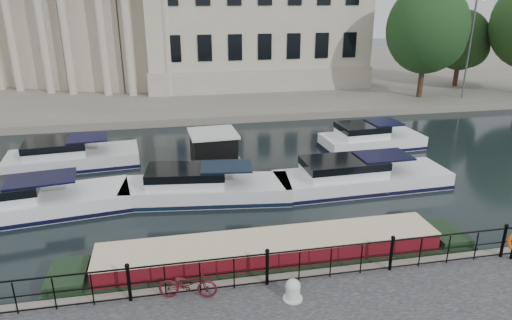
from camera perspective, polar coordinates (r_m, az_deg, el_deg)
The scene contains 11 objects.
ground_plane at distance 16.43m, azimuth -0.37°, elevation -12.38°, with size 160.00×160.00×0.00m, color black.
far_bank at distance 53.39m, azimuth -8.39°, elevation 10.57°, with size 120.00×42.00×0.55m, color #6B665B.
railing at distance 13.93m, azimuth 1.40°, elevation -13.06°, with size 24.14×0.14×1.22m.
civic_building at distance 48.41m, azimuth -9.74°, elevation 17.61°, with size 53.55×31.84×16.85m.
lamp_posts at distance 44.86m, azimuth 29.24°, elevation 12.40°, with size 8.24×1.55×8.07m.
bicycle at distance 13.67m, azimuth -8.52°, elevation -15.07°, with size 0.59×1.68×0.88m, color #4D0D16.
mooring_bollard at distance 13.57m, azimuth 4.63°, elevation -15.88°, with size 0.58×0.58×0.65m.
narrowboat at distance 15.75m, azimuth 1.92°, elevation -12.38°, with size 14.27×1.96×1.53m.
harbour_hut at distance 24.04m, azimuth -5.33°, elevation 0.85°, with size 3.45×2.93×2.20m.
cabin_cruisers at distance 22.65m, azimuth -6.81°, elevation -2.02°, with size 26.42×9.42×1.99m.
trees at distance 44.57m, azimuth 26.58°, elevation 14.18°, with size 16.43×10.20×9.81m.
Camera 1 is at (-2.59, -13.64, 8.79)m, focal length 32.00 mm.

